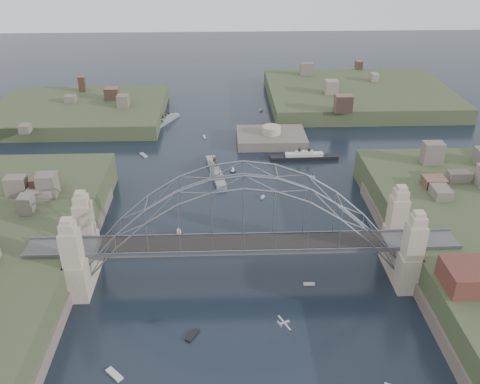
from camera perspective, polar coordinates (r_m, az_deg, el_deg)
name	(u,v)px	position (r m, az deg, el deg)	size (l,w,h in m)	color
ground	(243,278)	(104.92, 0.37, -9.52)	(500.00, 500.00, 0.00)	black
bridge	(243,226)	(97.82, 0.39, -3.82)	(84.00, 13.80, 24.60)	#4C4C4E
headland_nw	(80,117)	(195.65, -17.37, 8.03)	(60.00, 45.00, 9.00)	#354125
headland_ne	(358,99)	(209.91, 13.01, 10.03)	(70.00, 55.00, 9.50)	#354125
fort_island	(271,143)	(166.59, 3.48, 5.47)	(22.00, 16.00, 9.40)	brown
naval_cruiser_near	(216,171)	(144.80, -2.71, 2.35)	(6.06, 20.24, 6.02)	gray
naval_cruiser_far	(168,120)	(184.97, -8.06, 7.97)	(7.68, 13.14, 4.62)	gray
ocean_liner	(304,157)	(154.95, 7.15, 3.91)	(20.61, 3.14, 5.05)	black
aeroplane	(283,323)	(83.55, 4.83, -14.36)	(2.03, 3.43, 0.53)	#A7A9AE
small_boat_a	(179,230)	(118.62, -6.84, -4.26)	(1.21, 2.57, 2.38)	beige
small_boat_b	(262,197)	(132.55, 2.52, -0.58)	(1.54, 2.01, 1.43)	beige
small_boat_c	(192,335)	(92.84, -5.33, -15.63)	(2.54, 3.31, 0.45)	beige
small_boat_d	(312,177)	(143.91, 8.06, 1.62)	(2.02, 1.10, 1.43)	beige
small_boat_e	(144,155)	(159.08, -10.70, 4.05)	(3.12, 3.93, 0.45)	beige
small_boat_f	(233,169)	(145.71, -0.80, 2.60)	(1.50, 1.05, 2.38)	beige
small_boat_h	(204,137)	(170.20, -4.01, 6.19)	(1.18, 2.11, 1.43)	beige
small_boat_i	(367,232)	(121.91, 13.95, -4.39)	(1.80, 2.08, 0.45)	beige
small_boat_j	(114,375)	(88.76, -13.84, -19.16)	(3.16, 3.16, 0.45)	beige
small_boat_k	(261,110)	(194.50, 2.34, 9.13)	(1.61, 1.85, 1.43)	beige
small_boat_l	(87,198)	(137.97, -16.72, -0.69)	(1.58, 2.31, 0.45)	beige
small_boat_m	(309,284)	(103.93, 7.72, -10.15)	(2.28, 0.80, 0.45)	beige
small_boat_n	(336,124)	(183.58, 10.61, 7.46)	(2.54, 1.76, 1.43)	beige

